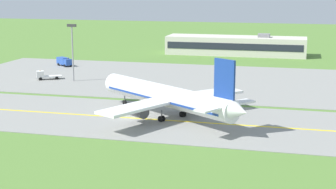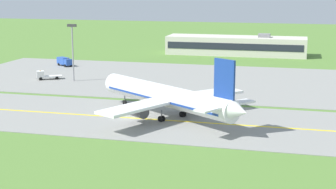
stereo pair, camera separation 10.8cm
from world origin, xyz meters
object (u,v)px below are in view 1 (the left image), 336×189
object	(u,v)px
airplane_lead	(167,96)
service_truck_fuel	(64,61)
service_truck_baggage	(45,75)
apron_light_mast	(72,45)

from	to	relation	value
airplane_lead	service_truck_fuel	world-z (taller)	airplane_lead
service_truck_baggage	service_truck_fuel	size ratio (longest dim) A/B	1.08
apron_light_mast	airplane_lead	bearing A→B (deg)	-43.04
service_truck_fuel	airplane_lead	bearing A→B (deg)	-49.15
service_truck_baggage	apron_light_mast	world-z (taller)	apron_light_mast
service_truck_fuel	service_truck_baggage	bearing A→B (deg)	-76.97
service_truck_fuel	apron_light_mast	bearing A→B (deg)	-59.59
service_truck_baggage	apron_light_mast	xyz separation A→B (m)	(8.09, -0.10, 8.14)
apron_light_mast	service_truck_baggage	bearing A→B (deg)	179.31
service_truck_baggage	apron_light_mast	bearing A→B (deg)	-0.69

